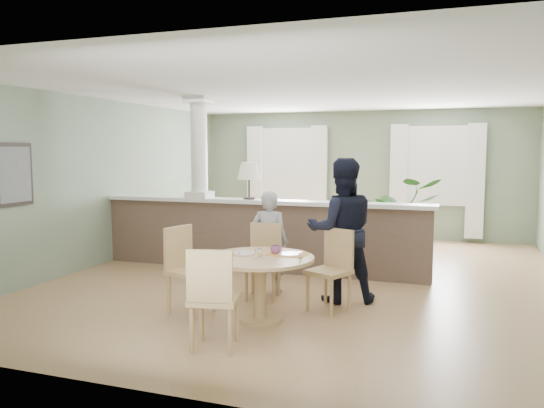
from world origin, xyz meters
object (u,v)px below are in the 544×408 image
at_px(chair_far_boy, 264,257).
at_px(chair_near, 213,294).
at_px(dining_table, 261,269).
at_px(chair_far_man, 333,265).
at_px(sofa, 288,231).
at_px(man_person, 342,230).
at_px(chair_side, 186,265).
at_px(houseplant, 397,221).
at_px(child_person, 269,242).

distance_m(chair_far_boy, chair_near, 1.89).
xyz_separation_m(dining_table, chair_near, (-0.11, -0.99, -0.03)).
distance_m(dining_table, chair_far_man, 0.93).
bearing_deg(sofa, man_person, -49.92).
bearing_deg(chair_near, man_person, -122.97).
bearing_deg(chair_far_boy, chair_side, -133.62).
distance_m(sofa, houseplant, 1.94).
height_order(chair_side, man_person, man_person).
relative_size(houseplant, chair_far_boy, 1.54).
bearing_deg(chair_near, chair_far_boy, -96.45).
bearing_deg(chair_far_boy, child_person, 85.89).
bearing_deg(houseplant, dining_table, -108.04).
relative_size(houseplant, chair_near, 1.47).
xyz_separation_m(chair_near, man_person, (0.79, 2.03, 0.35)).
height_order(chair_near, man_person, man_person).
distance_m(houseplant, dining_table, 3.60).
xyz_separation_m(chair_far_boy, man_person, (0.96, 0.15, 0.37)).
bearing_deg(chair_far_man, chair_near, -90.56).
relative_size(dining_table, man_person, 0.67).
bearing_deg(dining_table, chair_far_boy, 107.65).
relative_size(sofa, chair_side, 2.97).
bearing_deg(chair_far_man, houseplant, 104.66).
bearing_deg(chair_side, chair_far_man, -51.54).
bearing_deg(dining_table, chair_near, -96.31).
xyz_separation_m(houseplant, man_person, (-0.44, -2.38, 0.17)).
xyz_separation_m(dining_table, chair_far_man, (0.65, 0.67, -0.05)).
height_order(houseplant, chair_far_man, houseplant).
bearing_deg(chair_far_boy, houseplant, 53.17).
xyz_separation_m(dining_table, chair_far_boy, (-0.29, 0.90, -0.05)).
height_order(houseplant, child_person, houseplant).
bearing_deg(chair_near, sofa, -93.25).
distance_m(dining_table, child_person, 1.19).
height_order(chair_far_boy, man_person, man_person).
bearing_deg(man_person, houseplant, -120.46).
height_order(houseplant, dining_table, houseplant).
bearing_deg(child_person, sofa, -83.19).
xyz_separation_m(houseplant, chair_far_man, (-0.46, -2.76, -0.20)).
xyz_separation_m(chair_far_man, chair_near, (-0.76, -1.65, 0.02)).
bearing_deg(dining_table, chair_far_man, 45.58).
bearing_deg(chair_side, chair_near, -125.04).
bearing_deg(chair_side, sofa, 14.03).
relative_size(houseplant, dining_table, 1.22).
distance_m(dining_table, chair_side, 0.92).
height_order(sofa, chair_far_boy, chair_far_boy).
relative_size(sofa, chair_near, 3.00).
bearing_deg(chair_far_man, child_person, 177.49).
relative_size(sofa, chair_far_man, 3.11).
relative_size(chair_far_man, chair_near, 0.96).
bearing_deg(child_person, dining_table, 100.11).
distance_m(chair_far_boy, chair_side, 1.09).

